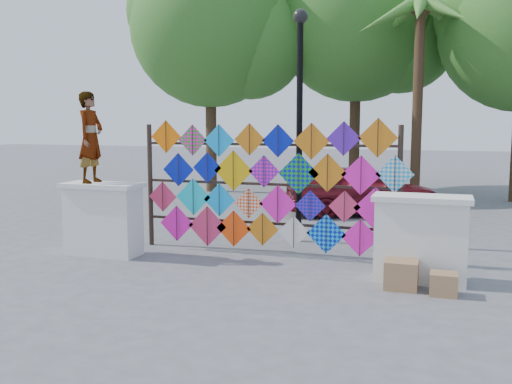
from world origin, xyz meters
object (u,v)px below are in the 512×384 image
(vendor_woman, at_px, (91,137))
(lamppost, at_px, (300,104))
(kite_rack, at_px, (270,187))
(sedan, at_px, (360,189))

(vendor_woman, relative_size, lamppost, 0.36)
(kite_rack, height_order, vendor_woman, vendor_woman)
(sedan, distance_m, lamppost, 4.23)
(kite_rack, relative_size, sedan, 1.30)
(sedan, bearing_deg, kite_rack, 146.37)
(vendor_woman, xyz_separation_m, lamppost, (3.20, 2.20, 0.62))
(vendor_woman, bearing_deg, kite_rack, -73.32)
(kite_rack, bearing_deg, sedan, 79.69)
(kite_rack, bearing_deg, vendor_woman, -162.78)
(kite_rack, relative_size, lamppost, 1.10)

